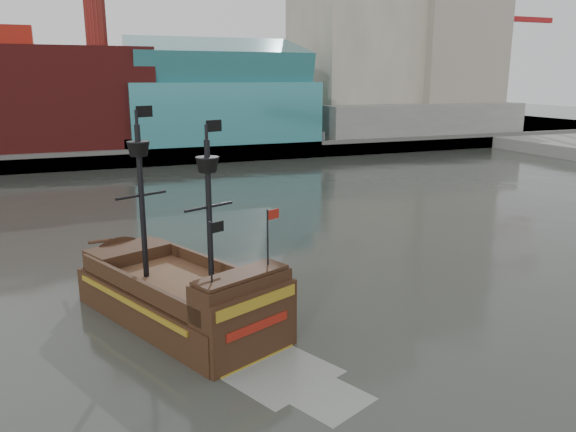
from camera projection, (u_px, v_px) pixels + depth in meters
name	position (u px, v px, depth m)	size (l,w,h in m)	color
ground	(394.00, 349.00, 27.10)	(400.00, 400.00, 0.00)	#292B26
promenade_far	(141.00, 139.00, 109.88)	(220.00, 60.00, 2.00)	slate
seawall	(168.00, 157.00, 83.18)	(220.00, 1.00, 2.60)	#4C4C49
skyline	(169.00, 9.00, 99.36)	(149.00, 45.00, 62.00)	#7F664C
crane_a	(504.00, 48.00, 124.60)	(22.50, 4.00, 32.25)	slate
crane_b	(504.00, 65.00, 137.90)	(19.10, 4.00, 26.25)	slate
pirate_ship	(180.00, 302.00, 29.92)	(10.84, 16.87, 12.18)	black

